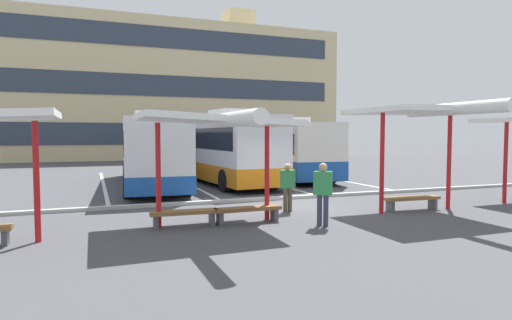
{
  "coord_description": "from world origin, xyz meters",
  "views": [
    {
      "loc": [
        -6.57,
        -13.71,
        2.51
      ],
      "look_at": [
        -0.07,
        3.4,
        1.42
      ],
      "focal_mm": 30.34,
      "sensor_mm": 36.0,
      "label": 1
    }
  ],
  "objects_px": {
    "coach_bus_0": "(151,152)",
    "waiting_passenger_1": "(288,184)",
    "coach_bus_1": "(221,149)",
    "bench_1": "(184,214)",
    "waiting_shelter_1": "(218,122)",
    "waiting_passenger_0": "(323,189)",
    "waiting_shelter_2": "(424,113)",
    "bench_3": "(412,200)",
    "bench_2": "(248,211)",
    "coach_bus_2": "(282,150)"
  },
  "relations": [
    {
      "from": "coach_bus_2",
      "to": "waiting_shelter_1",
      "type": "relative_size",
      "value": 2.38
    },
    {
      "from": "bench_1",
      "to": "bench_3",
      "type": "xyz_separation_m",
      "value": [
        7.58,
        -0.1,
        0.0
      ]
    },
    {
      "from": "waiting_shelter_1",
      "to": "waiting_passenger_1",
      "type": "xyz_separation_m",
      "value": [
        2.7,
        1.27,
        -1.94
      ]
    },
    {
      "from": "bench_3",
      "to": "bench_1",
      "type": "bearing_deg",
      "value": 179.21
    },
    {
      "from": "bench_2",
      "to": "bench_3",
      "type": "xyz_separation_m",
      "value": [
        5.78,
        -0.01,
        0.0
      ]
    },
    {
      "from": "waiting_shelter_2",
      "to": "bench_3",
      "type": "bearing_deg",
      "value": 90.0
    },
    {
      "from": "coach_bus_0",
      "to": "waiting_shelter_1",
      "type": "bearing_deg",
      "value": -87.09
    },
    {
      "from": "coach_bus_0",
      "to": "coach_bus_2",
      "type": "xyz_separation_m",
      "value": [
        7.99,
        2.17,
        -0.08
      ]
    },
    {
      "from": "waiting_passenger_0",
      "to": "bench_3",
      "type": "bearing_deg",
      "value": 15.51
    },
    {
      "from": "waiting_passenger_0",
      "to": "waiting_passenger_1",
      "type": "xyz_separation_m",
      "value": [
        0.01,
        2.29,
        -0.12
      ]
    },
    {
      "from": "waiting_shelter_1",
      "to": "waiting_shelter_2",
      "type": "xyz_separation_m",
      "value": [
        6.68,
        -0.39,
        0.36
      ]
    },
    {
      "from": "coach_bus_2",
      "to": "waiting_shelter_1",
      "type": "bearing_deg",
      "value": -121.09
    },
    {
      "from": "waiting_passenger_0",
      "to": "coach_bus_2",
      "type": "bearing_deg",
      "value": 70.37
    },
    {
      "from": "waiting_shelter_1",
      "to": "coach_bus_0",
      "type": "bearing_deg",
      "value": 92.91
    },
    {
      "from": "coach_bus_1",
      "to": "bench_3",
      "type": "bearing_deg",
      "value": -70.71
    },
    {
      "from": "coach_bus_2",
      "to": "waiting_shelter_2",
      "type": "xyz_separation_m",
      "value": [
        -0.8,
        -12.79,
        1.62
      ]
    },
    {
      "from": "waiting_passenger_1",
      "to": "waiting_shelter_1",
      "type": "bearing_deg",
      "value": -154.85
    },
    {
      "from": "waiting_passenger_0",
      "to": "waiting_shelter_2",
      "type": "bearing_deg",
      "value": 9.08
    },
    {
      "from": "coach_bus_0",
      "to": "waiting_shelter_2",
      "type": "distance_m",
      "value": 12.92
    },
    {
      "from": "waiting_passenger_1",
      "to": "coach_bus_0",
      "type": "bearing_deg",
      "value": 109.73
    },
    {
      "from": "bench_1",
      "to": "waiting_passenger_0",
      "type": "xyz_separation_m",
      "value": [
        3.59,
        -1.21,
        0.67
      ]
    },
    {
      "from": "waiting_shelter_2",
      "to": "waiting_passenger_0",
      "type": "relative_size",
      "value": 2.9
    },
    {
      "from": "bench_3",
      "to": "waiting_shelter_1",
      "type": "bearing_deg",
      "value": -179.3
    },
    {
      "from": "waiting_shelter_1",
      "to": "waiting_passenger_0",
      "type": "relative_size",
      "value": 2.96
    },
    {
      "from": "coach_bus_2",
      "to": "waiting_passenger_1",
      "type": "xyz_separation_m",
      "value": [
        -4.78,
        -11.13,
        -0.68
      ]
    },
    {
      "from": "coach_bus_0",
      "to": "coach_bus_1",
      "type": "xyz_separation_m",
      "value": [
        3.61,
        0.1,
        0.08
      ]
    },
    {
      "from": "waiting_shelter_2",
      "to": "bench_2",
      "type": "bearing_deg",
      "value": 175.27
    },
    {
      "from": "coach_bus_0",
      "to": "bench_3",
      "type": "relative_size",
      "value": 5.95
    },
    {
      "from": "coach_bus_1",
      "to": "bench_1",
      "type": "xyz_separation_m",
      "value": [
        -3.99,
        -10.15,
        -1.39
      ]
    },
    {
      "from": "waiting_shelter_1",
      "to": "waiting_passenger_0",
      "type": "height_order",
      "value": "waiting_shelter_1"
    },
    {
      "from": "coach_bus_1",
      "to": "waiting_shelter_1",
      "type": "height_order",
      "value": "coach_bus_1"
    },
    {
      "from": "bench_1",
      "to": "waiting_passenger_0",
      "type": "relative_size",
      "value": 1.06
    },
    {
      "from": "waiting_passenger_1",
      "to": "bench_1",
      "type": "bearing_deg",
      "value": -163.28
    },
    {
      "from": "bench_1",
      "to": "waiting_shelter_1",
      "type": "bearing_deg",
      "value": -11.66
    },
    {
      "from": "waiting_shelter_2",
      "to": "waiting_passenger_0",
      "type": "xyz_separation_m",
      "value": [
        -3.99,
        -0.64,
        -2.18
      ]
    },
    {
      "from": "coach_bus_2",
      "to": "waiting_passenger_1",
      "type": "relative_size",
      "value": 7.8
    },
    {
      "from": "waiting_shelter_1",
      "to": "waiting_passenger_0",
      "type": "bearing_deg",
      "value": -20.91
    },
    {
      "from": "waiting_shelter_2",
      "to": "bench_3",
      "type": "xyz_separation_m",
      "value": [
        0.0,
        0.47,
        -2.85
      ]
    },
    {
      "from": "bench_2",
      "to": "waiting_shelter_2",
      "type": "relative_size",
      "value": 0.39
    },
    {
      "from": "bench_1",
      "to": "waiting_passenger_0",
      "type": "bearing_deg",
      "value": -18.67
    },
    {
      "from": "coach_bus_2",
      "to": "waiting_shelter_2",
      "type": "distance_m",
      "value": 12.91
    },
    {
      "from": "coach_bus_2",
      "to": "waiting_passenger_0",
      "type": "distance_m",
      "value": 14.26
    },
    {
      "from": "bench_1",
      "to": "coach_bus_1",
      "type": "bearing_deg",
      "value": 68.52
    },
    {
      "from": "coach_bus_1",
      "to": "bench_1",
      "type": "relative_size",
      "value": 5.79
    },
    {
      "from": "coach_bus_0",
      "to": "waiting_passenger_1",
      "type": "height_order",
      "value": "coach_bus_0"
    },
    {
      "from": "coach_bus_0",
      "to": "bench_3",
      "type": "bearing_deg",
      "value": -54.66
    },
    {
      "from": "coach_bus_1",
      "to": "waiting_shelter_1",
      "type": "relative_size",
      "value": 2.08
    },
    {
      "from": "coach_bus_0",
      "to": "bench_2",
      "type": "relative_size",
      "value": 6.0
    },
    {
      "from": "coach_bus_1",
      "to": "bench_1",
      "type": "bearing_deg",
      "value": -111.48
    },
    {
      "from": "coach_bus_2",
      "to": "bench_1",
      "type": "xyz_separation_m",
      "value": [
        -8.37,
        -12.21,
        -1.23
      ]
    }
  ]
}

